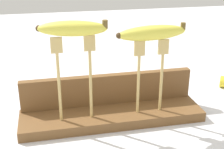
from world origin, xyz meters
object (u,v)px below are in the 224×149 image
(banana_raised_left, at_px, (72,28))
(banana_raised_right, at_px, (152,33))
(fork_fallen_far, at_px, (142,81))
(fork_stand_left, at_px, (74,72))
(fork_stand_right, at_px, (150,70))

(banana_raised_left, height_order, banana_raised_right, banana_raised_left)
(fork_fallen_far, bearing_deg, banana_raised_right, -103.48)
(banana_raised_left, bearing_deg, fork_fallen_far, 44.96)
(fork_stand_left, distance_m, banana_raised_right, 0.20)
(fork_stand_right, bearing_deg, banana_raised_right, -173.77)
(banana_raised_right, xyz_separation_m, fork_fallen_far, (0.06, 0.24, -0.22))
(fork_stand_right, relative_size, banana_raised_right, 1.05)
(fork_stand_right, height_order, fork_fallen_far, fork_stand_right)
(fork_stand_left, height_order, fork_stand_right, fork_stand_left)
(fork_fallen_far, bearing_deg, fork_stand_left, -135.03)
(fork_stand_right, xyz_separation_m, banana_raised_left, (-0.18, 0.00, 0.11))
(fork_stand_left, bearing_deg, fork_fallen_far, 44.97)
(fork_stand_left, bearing_deg, banana_raised_left, 169.57)
(banana_raised_left, relative_size, banana_raised_right, 0.90)
(fork_fallen_far, bearing_deg, fork_stand_right, -103.46)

